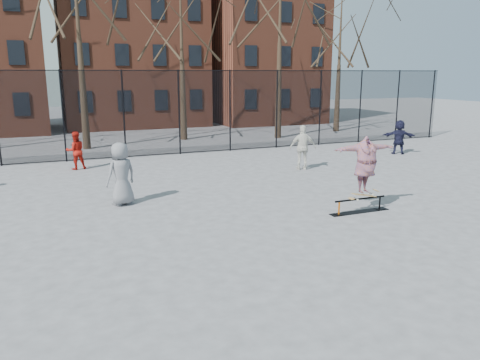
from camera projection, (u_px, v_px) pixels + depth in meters
name	position (u px, v px, depth m)	size (l,w,h in m)	color
ground	(281.00, 248.00, 10.54)	(100.00, 100.00, 0.00)	#5E5D62
skate_rail	(360.00, 207.00, 13.23)	(1.87, 0.29, 0.41)	black
skateboard	(364.00, 196.00, 13.21)	(0.82, 0.19, 0.10)	olive
skater	(365.00, 167.00, 13.02)	(1.96, 0.53, 1.60)	#4D378B
bystander_grey	(121.00, 174.00, 13.82)	(0.92, 0.60, 1.88)	slate
bystander_red	(76.00, 151.00, 18.97)	(0.75, 0.58, 1.54)	#AA170F
bystander_white	(303.00, 148.00, 18.88)	(1.06, 0.44, 1.81)	silver
bystander_navy	(399.00, 137.00, 22.55)	(1.53, 0.49, 1.65)	#181931
fence	(154.00, 112.00, 21.79)	(34.03, 0.07, 4.00)	black
tree_row	(128.00, 4.00, 24.26)	(33.66, 7.46, 10.67)	black
rowhouses	(122.00, 40.00, 32.88)	(29.00, 7.00, 13.00)	brown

